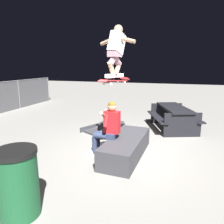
# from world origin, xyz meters

# --- Properties ---
(ground_plane) EXTENTS (40.00, 40.00, 0.00)m
(ground_plane) POSITION_xyz_m (0.00, 0.00, 0.00)
(ground_plane) COLOR gray
(ledge_box_main) EXTENTS (1.94, 0.80, 0.45)m
(ledge_box_main) POSITION_xyz_m (-0.14, -0.08, 0.22)
(ledge_box_main) COLOR #38383D
(ledge_box_main) RESTS_ON ground
(person_sitting_on_ledge) EXTENTS (0.59, 0.76, 1.28)m
(person_sitting_on_ledge) POSITION_xyz_m (-0.24, 0.33, 0.70)
(person_sitting_on_ledge) COLOR #2D3856
(person_sitting_on_ledge) RESTS_ON ground
(skateboard) EXTENTS (1.04, 0.47, 0.13)m
(skateboard) POSITION_xyz_m (-0.04, 0.23, 1.72)
(skateboard) COLOR #B72D2D
(skater_airborne) EXTENTS (0.64, 0.87, 1.12)m
(skater_airborne) POSITION_xyz_m (0.01, 0.22, 2.41)
(skater_airborne) COLOR white
(kicker_ramp) EXTENTS (1.44, 1.24, 0.33)m
(kicker_ramp) POSITION_xyz_m (1.55, 1.10, 0.06)
(kicker_ramp) COLOR #38383D
(kicker_ramp) RESTS_ON ground
(picnic_table_back) EXTENTS (2.07, 1.86, 0.75)m
(picnic_table_back) POSITION_xyz_m (2.35, -1.04, 0.50)
(picnic_table_back) COLOR black
(picnic_table_back) RESTS_ON ground
(trash_bin) EXTENTS (0.57, 0.57, 0.97)m
(trash_bin) POSITION_xyz_m (-2.47, 0.86, 0.49)
(trash_bin) COLOR #19512D
(trash_bin) RESTS_ON ground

